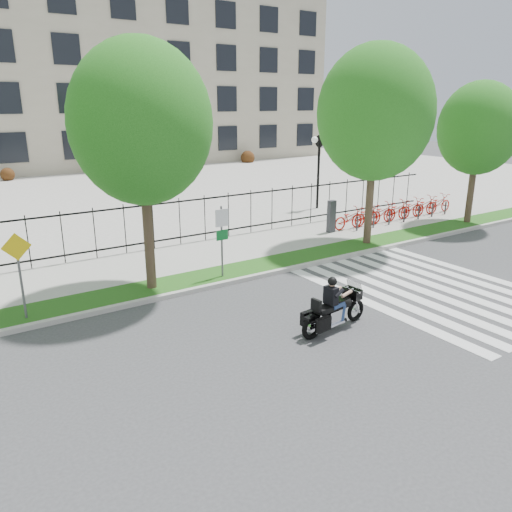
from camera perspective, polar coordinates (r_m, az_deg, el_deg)
ground at (r=14.43m, az=7.39°, el=-7.52°), size 120.00×120.00×0.00m
curb at (r=17.45m, az=-1.40°, el=-2.65°), size 60.00×0.20×0.15m
grass_verge at (r=18.14m, az=-2.83°, el=-1.89°), size 60.00×1.50×0.15m
sidewalk at (r=20.22m, az=-6.46°, el=0.05°), size 60.00×3.50×0.15m
plaza at (r=36.38m, az=-19.34°, el=6.81°), size 80.00×34.00×0.10m
crosswalk_stripes at (r=17.76m, az=19.31°, el=-3.54°), size 5.70×8.00×0.01m
iron_fence at (r=21.47m, az=-8.70°, el=3.94°), size 30.00×0.06×2.00m
office_building at (r=55.57m, az=-26.03°, el=19.65°), size 60.00×21.90×20.15m
lamp_post_right at (r=28.87m, az=7.21°, el=11.50°), size 1.06×0.70×4.25m
street_tree_1 at (r=15.82m, az=-12.98°, el=14.55°), size 4.31×4.31×7.72m
street_tree_2 at (r=21.46m, az=13.49°, el=15.58°), size 4.73×4.73×8.15m
street_tree_3 at (r=27.13m, az=24.11°, el=13.16°), size 3.89×3.89×6.88m
bike_share_station at (r=26.74m, az=15.72°, el=5.03°), size 8.95×0.88×1.50m
sign_pole_regulatory at (r=17.07m, az=-3.92°, el=2.71°), size 0.50×0.09×2.50m
sign_pole_warning at (r=15.11m, az=-25.48°, el=-0.88°), size 0.78×0.09×2.49m
motorcycle_rider at (r=13.80m, az=8.95°, el=-5.93°), size 2.44×0.80×1.88m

